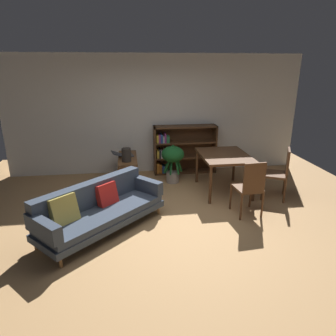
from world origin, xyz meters
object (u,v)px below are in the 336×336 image
Objects in this scene: potted_floor_plant at (173,159)px; dining_chair_near at (250,186)px; media_console at (128,171)px; open_laptop at (123,154)px; desk_speaker at (126,155)px; bookshelf at (181,149)px; dining_chair_far at (280,171)px; fabric_couch at (98,208)px; dining_table at (224,158)px.

dining_chair_near is (1.03, -1.73, 0.00)m from potted_floor_plant.
dining_chair_near is at bearing -40.73° from media_console.
desk_speaker reaches higher than open_laptop.
open_laptop is 1.06m from potted_floor_plant.
desk_speaker is at bearing -93.95° from media_console.
dining_chair_far is at bearing -48.14° from bookshelf.
fabric_couch is at bearing -100.88° from open_laptop.
media_console is at bearing -151.70° from bookshelf.
potted_floor_plant is (1.44, 1.85, 0.18)m from fabric_couch.
desk_speaker is 1.04m from potted_floor_plant.
media_console is at bearing 86.05° from desk_speaker.
media_console is at bearing -62.94° from open_laptop.
dining_table is at bearing -18.11° from media_console.
dining_chair_far is (2.86, -0.83, -0.19)m from desk_speaker.
dining_chair_near is at bearing -143.48° from dining_chair_far.
desk_speaker is (-0.02, -0.27, 0.44)m from media_console.
desk_speaker is 1.60m from bookshelf.
dining_chair_near is at bearing -42.15° from open_laptop.
dining_table is 1.23× the size of dining_chair_far.
bookshelf is at bearing 131.86° from dining_chair_far.
fabric_couch is 3.40m from dining_chair_far.
desk_speaker is at bearing 74.06° from fabric_couch.
dining_chair_far is (2.84, -1.10, 0.25)m from media_console.
dining_table is at bearing -21.57° from open_laptop.
bookshelf is at bearing 20.97° from open_laptop.
dining_chair_near reaches higher than dining_table.
dining_chair_far reaches higher than open_laptop.
media_console is 4.19× the size of desk_speaker.
media_console is (0.47, 1.85, -0.06)m from fabric_couch.
fabric_couch is 2.06m from open_laptop.
bookshelf is (-0.65, 1.30, -0.14)m from dining_table.
media_console is 1.16× the size of dining_chair_far.
dining_table is 1.11m from dining_chair_near.
desk_speaker is 2.99m from dining_chair_far.
open_laptop is 2.81m from dining_chair_near.
dining_chair_near is at bearing -59.09° from potted_floor_plant.
fabric_couch is at bearing -167.25° from dining_chair_far.
bookshelf is at bearing 66.58° from potted_floor_plant.
dining_table is (1.92, -0.36, -0.04)m from desk_speaker.
dining_chair_near is (2.08, -1.88, -0.08)m from open_laptop.
fabric_couch is at bearing -177.12° from dining_chair_near.
fabric_couch is 2.04× the size of dining_chair_near.
potted_floor_plant is (0.97, 0.00, 0.24)m from media_console.
media_console is 3.06m from dining_chair_far.
bookshelf is at bearing 107.20° from dining_chair_near.
dining_chair_far reaches higher than dining_chair_near.
open_laptop is (-0.08, 0.16, 0.33)m from media_console.
dining_table is (0.94, -0.63, 0.16)m from potted_floor_plant.
dining_chair_near is (0.10, -1.10, -0.15)m from dining_table.
open_laptop is at bearing 98.60° from desk_speaker.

